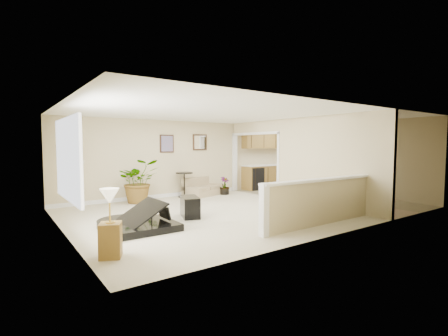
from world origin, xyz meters
TOP-DOWN VIEW (x-y plane):
  - floor at (0.00, 0.00)m, footprint 9.00×9.00m
  - back_wall at (0.00, 3.00)m, footprint 9.00×0.04m
  - front_wall at (0.00, -3.00)m, footprint 9.00×0.04m
  - left_wall at (-4.50, 0.00)m, footprint 0.04×6.00m
  - right_wall at (4.50, 0.00)m, footprint 0.04×6.00m
  - ceiling at (0.00, 0.00)m, footprint 9.00×6.00m
  - kitchen_vinyl at (3.15, 0.00)m, footprint 2.70×6.00m
  - interior_partition at (1.80, 0.25)m, footprint 0.18×5.99m
  - pony_half_wall at (0.08, -2.30)m, footprint 3.42×0.22m
  - left_window at (-4.49, -0.50)m, footprint 0.05×2.15m
  - wall_art_left at (-0.95, 2.97)m, footprint 0.48×0.04m
  - wall_mirror at (0.30, 2.97)m, footprint 0.55×0.04m
  - kitchen_cabinets at (3.19, 2.73)m, footprint 2.36×0.65m
  - piano at (-3.23, -0.39)m, footprint 1.61×1.66m
  - piano_bench at (-1.81, -0.05)m, footprint 0.59×0.81m
  - loveseat at (0.25, 2.69)m, footprint 1.59×1.16m
  - accent_table at (-0.50, 2.65)m, footprint 0.56×0.56m
  - palm_plant at (-2.09, 2.51)m, footprint 1.32×1.20m
  - small_plant at (0.91, 2.35)m, footprint 0.38×0.38m
  - lamp_stand at (-4.15, -1.80)m, footprint 0.41×0.41m

SIDE VIEW (x-z plane):
  - floor at x=0.00m, z-range 0.00..0.00m
  - kitchen_vinyl at x=3.15m, z-range 0.00..0.01m
  - piano_bench at x=-1.81m, z-range 0.00..0.49m
  - small_plant at x=0.91m, z-range -0.05..0.56m
  - loveseat at x=0.25m, z-range -0.10..0.69m
  - lamp_stand at x=-4.15m, z-range -0.08..0.97m
  - pony_half_wall at x=0.08m, z-range 0.02..1.02m
  - accent_table at x=-0.50m, z-range 0.11..0.93m
  - piano at x=-3.23m, z-range -0.11..1.17m
  - palm_plant at x=-2.09m, z-range -0.01..1.28m
  - kitchen_cabinets at x=3.19m, z-range -0.29..2.03m
  - interior_partition at x=1.80m, z-range -0.03..2.47m
  - back_wall at x=0.00m, z-range 0.00..2.50m
  - front_wall at x=0.00m, z-range 0.00..2.50m
  - left_wall at x=-4.50m, z-range 0.00..2.50m
  - right_wall at x=4.50m, z-range 0.00..2.50m
  - left_window at x=-4.49m, z-range 0.73..2.17m
  - wall_art_left at x=-0.95m, z-range 1.46..2.04m
  - wall_mirror at x=0.30m, z-range 1.52..2.08m
  - ceiling at x=0.00m, z-range 2.48..2.52m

